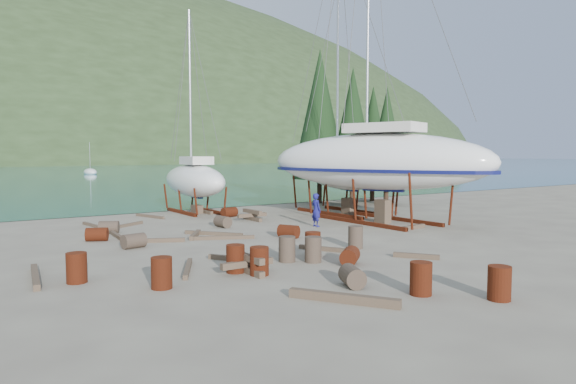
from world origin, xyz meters
TOP-DOWN VIEW (x-y plane):
  - ground at (0.00, 0.00)m, footprint 600.00×600.00m
  - far_house_right at (30.00, 190.00)m, footprint 6.60×5.60m
  - cypress_near_right at (12.50, 12.00)m, footprint 3.60×3.60m
  - cypress_mid_right at (14.00, 10.00)m, footprint 3.06×3.06m
  - cypress_back_left at (11.00, 14.00)m, footprint 4.14×4.14m
  - cypress_far_right at (15.50, 13.00)m, footprint 3.24×3.24m
  - moored_boat_mid at (10.00, 80.00)m, footprint 2.00×5.00m
  - large_sailboat_near at (6.91, 3.84)m, footprint 7.81×13.74m
  - large_sailboat_far at (7.83, 7.59)m, footprint 6.27×11.68m
  - small_sailboat_shore at (0.49, 13.33)m, footprint 2.90×8.03m
  - worker at (3.09, 4.11)m, footprint 0.42×0.63m
  - drum_0 at (-7.81, -3.07)m, footprint 0.58×0.58m
  - drum_1 at (-3.33, -5.89)m, footprint 0.89×1.04m
  - drum_2 at (-7.30, 5.93)m, footprint 1.04×0.90m
  - drum_3 at (-2.39, -7.55)m, footprint 0.58×0.58m
  - drum_4 at (1.27, 10.12)m, footprint 0.96×0.71m
  - drum_5 at (-2.26, -2.68)m, footprint 0.58×0.58m
  - drum_6 at (-0.07, 2.00)m, footprint 0.91×1.05m
  - drum_7 at (-1.13, -9.01)m, footprint 0.58×0.58m
  - drum_8 at (-9.61, -1.08)m, footprint 0.58×0.58m
  - drum_9 at (-6.27, 7.86)m, footprint 1.05×0.91m
  - drum_10 at (-5.20, -2.52)m, footprint 0.58×0.58m
  - drum_11 at (-0.99, 6.55)m, footprint 0.66×0.93m
  - drum_12 at (-1.48, -3.70)m, footprint 1.05×1.01m
  - drum_13 at (-4.77, -3.26)m, footprint 0.58×0.58m
  - drum_14 at (-1.62, -1.81)m, footprint 0.58×0.58m
  - drum_15 at (-6.52, 3.41)m, footprint 0.98×0.74m
  - drum_16 at (-2.95, -2.10)m, footprint 0.58×0.58m
  - drum_17 at (0.68, -1.57)m, footprint 0.58×0.58m
  - timber_0 at (-6.37, 10.55)m, footprint 0.47×2.32m
  - timber_1 at (6.46, 0.69)m, footprint 1.83×0.38m
  - timber_3 at (-6.34, -1.44)m, footprint 1.29×2.36m
  - timber_4 at (-5.04, 4.03)m, footprint 1.60×0.93m
  - timber_5 at (-0.62, -1.38)m, footprint 1.23×2.13m
  - timber_6 at (0.91, 12.73)m, footprint 0.32×1.78m
  - timber_7 at (1.16, -4.25)m, footprint 1.07×1.42m
  - timber_8 at (-3.39, 4.58)m, footprint 1.29×1.82m
  - timber_9 at (-2.66, 12.56)m, footprint 0.88×2.51m
  - timber_10 at (-2.51, 4.52)m, footprint 1.87×2.38m
  - timber_11 at (-2.69, 3.29)m, footprint 2.63×1.32m
  - timber_12 at (-4.34, -1.11)m, footprint 1.37×2.01m
  - timber_14 at (-10.54, 0.03)m, footprint 0.53×3.02m
  - timber_15 at (-5.22, 9.40)m, footprint 2.73×1.87m
  - timber_16 at (-4.55, -6.94)m, footprint 1.75×2.53m
  - timber_17 at (-6.32, 6.40)m, footprint 0.35×2.68m
  - timber_pile_fore at (-4.94, -2.80)m, footprint 1.80×1.80m
  - timber_pile_aft at (1.62, 8.05)m, footprint 1.80×1.80m

SIDE VIEW (x-z plane):
  - ground at x=0.00m, z-range 0.00..0.00m
  - timber_0 at x=-6.37m, z-range 0.00..0.14m
  - timber_15 at x=-5.22m, z-range 0.00..0.15m
  - timber_3 at x=-6.34m, z-range 0.00..0.15m
  - timber_9 at x=-2.66m, z-range 0.00..0.15m
  - timber_11 at x=-2.69m, z-range 0.00..0.15m
  - timber_5 at x=-0.62m, z-range 0.00..0.16m
  - timber_17 at x=-6.32m, z-range 0.00..0.16m
  - timber_10 at x=-2.51m, z-range 0.00..0.16m
  - timber_12 at x=-4.34m, z-range 0.00..0.17m
  - timber_4 at x=-5.04m, z-range 0.00..0.17m
  - timber_7 at x=1.16m, z-range 0.00..0.17m
  - timber_14 at x=-10.54m, z-range 0.00..0.18m
  - timber_8 at x=-3.39m, z-range 0.00..0.19m
  - timber_6 at x=0.91m, z-range 0.00..0.19m
  - timber_1 at x=6.46m, z-range 0.00..0.19m
  - timber_16 at x=-4.55m, z-range 0.00..0.23m
  - drum_1 at x=-3.33m, z-range 0.00..0.58m
  - drum_2 at x=-7.30m, z-range 0.00..0.58m
  - drum_4 at x=1.27m, z-range 0.00..0.58m
  - drum_6 at x=-0.07m, z-range 0.00..0.58m
  - drum_9 at x=-6.27m, z-range 0.00..0.58m
  - drum_11 at x=-0.99m, z-range 0.00..0.58m
  - drum_12 at x=-1.48m, z-range 0.00..0.58m
  - drum_15 at x=-6.52m, z-range 0.00..0.58m
  - timber_pile_fore at x=-4.94m, z-range 0.00..0.60m
  - timber_pile_aft at x=1.62m, z-range 0.00..0.60m
  - moored_boat_mid at x=10.00m, z-range -2.64..3.41m
  - drum_0 at x=-7.81m, z-range 0.00..0.88m
  - drum_3 at x=-2.39m, z-range 0.00..0.88m
  - drum_5 at x=-2.26m, z-range 0.00..0.88m
  - drum_7 at x=-1.13m, z-range 0.00..0.88m
  - drum_8 at x=-9.61m, z-range 0.00..0.88m
  - drum_10 at x=-5.20m, z-range 0.00..0.88m
  - drum_13 at x=-4.77m, z-range 0.00..0.88m
  - drum_14 at x=-1.62m, z-range 0.00..0.88m
  - drum_16 at x=-2.95m, z-range 0.00..0.88m
  - drum_17 at x=0.68m, z-range 0.00..0.88m
  - worker at x=3.09m, z-range 0.00..1.71m
  - small_sailboat_shore at x=0.49m, z-range -4.24..8.41m
  - large_sailboat_far at x=7.83m, z-range -5.97..11.77m
  - far_house_right at x=30.00m, z-range 0.12..5.72m
  - large_sailboat_near at x=6.91m, z-range -7.05..13.73m
  - cypress_mid_right at x=14.00m, z-range 0.67..9.17m
  - cypress_far_right at x=15.50m, z-range 0.71..9.71m
  - cypress_near_right at x=12.50m, z-range 0.79..10.79m
  - cypress_back_left at x=11.00m, z-range 0.91..12.41m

